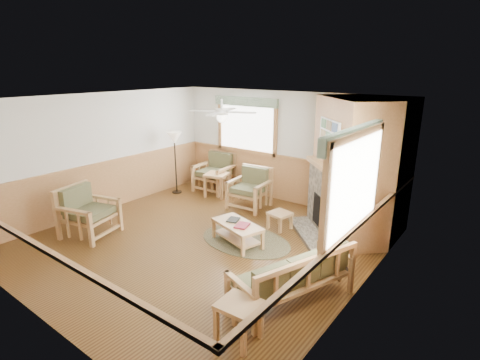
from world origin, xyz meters
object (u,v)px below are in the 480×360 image
Objects in this scene: armchair_left at (89,212)px; floor_lamp_right at (344,222)px; floor_lamp_left at (175,163)px; armchair_back_left at (214,172)px; end_table_chairs at (217,185)px; armchair_back_right at (249,188)px; coffee_table at (237,234)px; end_table_sofa at (239,322)px; footstool at (280,221)px; sofa at (292,274)px.

floor_lamp_right reaches higher than armchair_left.
armchair_left is at bearing -78.75° from floor_lamp_left.
end_table_chairs is (0.36, -0.33, -0.20)m from armchair_back_left.
armchair_left is at bearing -122.26° from armchair_back_right.
coffee_table is 3.51m from floor_lamp_left.
coffee_table is (0.95, -1.71, -0.26)m from armchair_back_right.
floor_lamp_left is at bearing 143.68° from end_table_sofa.
footstool is (2.74, -1.11, -0.33)m from armchair_back_left.
sofa is 1.09× the size of floor_lamp_left.
footstool is at bearing 153.81° from floor_lamp_right.
sofa is 1.04× the size of floor_lamp_right.
sofa is at bearing -98.06° from armchair_left.
coffee_table is at bearing -99.20° from sofa.
armchair_back_right is 1.78× the size of end_table_sofa.
sofa is 1.90× the size of armchair_back_right.
floor_lamp_right is (4.42, -1.93, 0.36)m from armchair_back_left.
coffee_table is 1.95× the size of end_table_sofa.
armchair_back_left is 0.59× the size of floor_lamp_right.
sofa is 5.24m from armchair_back_left.
sofa is 2.94× the size of end_table_chairs.
armchair_back_right is 4.58m from end_table_sofa.
floor_lamp_right is (4.06, -1.60, 0.56)m from end_table_chairs.
sofa is 5.43m from floor_lamp_left.
armchair_back_left is 0.53m from end_table_chairs.
sofa is 4.31m from armchair_left.
coffee_table is (-1.71, 0.96, -0.20)m from sofa.
armchair_back_right is at bearing 124.22° from end_table_sofa.
armchair_left is at bearing -159.11° from floor_lamp_right.
floor_lamp_left is at bearing -96.08° from sofa.
sofa reaches higher than coffee_table.
armchair_back_left reaches higher than footstool.
floor_lamp_right is (5.10, -1.17, 0.04)m from floor_lamp_left.
floor_lamp_left is (-3.15, 1.43, 0.61)m from coffee_table.
floor_lamp_right is (1.68, -0.82, 0.68)m from footstool.
floor_lamp_left is at bearing -3.55° from armchair_left.
sofa is at bearing -26.17° from floor_lamp_left.
floor_lamp_left is 0.95× the size of floor_lamp_right.
sofa is at bearing -101.20° from floor_lamp_right.
footstool is (0.28, 1.08, -0.03)m from coffee_table.
armchair_back_right reaches higher than end_table_chairs.
end_table_sofa is at bearing -113.08° from armchair_left.
armchair_left is 2.97m from floor_lamp_left.
floor_lamp_left is at bearing -135.84° from armchair_back_left.
armchair_back_left is at bearing 156.94° from armchair_back_right.
end_table_chairs is at bearing 155.63° from coffee_table.
floor_lamp_right is at bearing 24.65° from coffee_table.
end_table_sofa is at bearing -98.11° from floor_lamp_right.
floor_lamp_right is at bearing 81.89° from end_table_sofa.
floor_lamp_right is at bearing -83.91° from armchair_left.
floor_lamp_right reaches higher than armchair_back_right.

